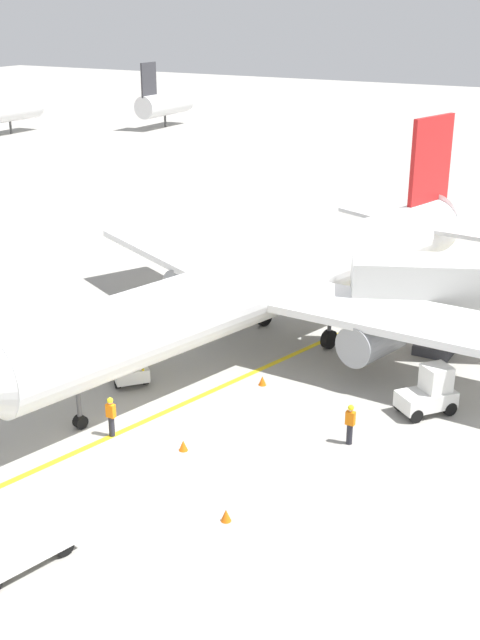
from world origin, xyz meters
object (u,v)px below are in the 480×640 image
at_px(belt_loader_aft_hold, 124,358).
at_px(safety_cone_nose_left, 226,515).
at_px(baggage_tug_near_wing, 430,393).
at_px(pushback_tug, 7,538).
at_px(safety_cone_wingtip_left, 262,381).
at_px(safety_cone_nose_right, 183,445).
at_px(airliner, 278,280).
at_px(ground_crew_wing_walker, 111,416).
at_px(ground_crew_marshaller, 350,423).

xyz_separation_m(belt_loader_aft_hold, safety_cone_nose_left, (10.01, -7.69, -0.56)).
height_order(baggage_tug_near_wing, safety_cone_nose_left, baggage_tug_near_wing).
bearing_deg(belt_loader_aft_hold, pushback_tug, -67.55).
xyz_separation_m(belt_loader_aft_hold, safety_cone_wingtip_left, (6.22, 2.03, -0.56)).
xyz_separation_m(safety_cone_nose_left, safety_cone_nose_right, (-3.76, 3.14, 0.00)).
distance_m(airliner, safety_cone_wingtip_left, 5.75).
distance_m(pushback_tug, ground_crew_wing_walker, 8.22).
xyz_separation_m(ground_crew_marshaller, safety_cone_wingtip_left, (-5.43, 2.94, -0.69)).
bearing_deg(safety_cone_nose_left, ground_crew_wing_walker, 158.68).
xyz_separation_m(belt_loader_aft_hold, ground_crew_wing_walker, (3.15, -5.01, 0.13)).
distance_m(belt_loader_aft_hold, ground_crew_marshaller, 11.68).
bearing_deg(pushback_tug, ground_crew_wing_walker, 105.46).
bearing_deg(safety_cone_nose_right, ground_crew_marshaller, 34.05).
height_order(ground_crew_marshaller, ground_crew_wing_walker, same).
height_order(belt_loader_aft_hold, ground_crew_marshaller, belt_loader_aft_hold).
bearing_deg(safety_cone_nose_left, ground_crew_marshaller, 76.46).
xyz_separation_m(baggage_tug_near_wing, belt_loader_aft_hold, (-13.55, -3.18, -0.15)).
distance_m(airliner, baggage_tug_near_wing, 9.85).
distance_m(pushback_tug, baggage_tug_near_wing, 18.08).
distance_m(ground_crew_marshaller, safety_cone_wingtip_left, 6.21).
xyz_separation_m(baggage_tug_near_wing, ground_crew_wing_walker, (-10.40, -8.19, -0.02)).
relative_size(ground_crew_wing_walker, safety_cone_wingtip_left, 3.86).
xyz_separation_m(airliner, ground_crew_wing_walker, (-1.48, -11.55, -2.51)).
bearing_deg(airliner, safety_cone_nose_left, -69.27).
bearing_deg(belt_loader_aft_hold, ground_crew_wing_walker, -57.83).
bearing_deg(safety_cone_wingtip_left, pushback_tug, -93.34).
height_order(airliner, pushback_tug, airliner).
bearing_deg(ground_crew_wing_walker, ground_crew_marshaller, 25.79).
relative_size(ground_crew_marshaller, safety_cone_nose_right, 3.86).
distance_m(belt_loader_aft_hold, safety_cone_nose_left, 12.64).
bearing_deg(ground_crew_marshaller, safety_cone_nose_right, -145.95).
bearing_deg(baggage_tug_near_wing, safety_cone_nose_right, -133.34).
xyz_separation_m(airliner, ground_crew_marshaller, (7.02, -7.45, -2.51)).
relative_size(belt_loader_aft_hold, safety_cone_nose_left, 10.45).
height_order(baggage_tug_near_wing, safety_cone_wingtip_left, baggage_tug_near_wing).
bearing_deg(ground_crew_wing_walker, airliner, 82.72).
distance_m(pushback_tug, belt_loader_aft_hold, 13.99).
distance_m(airliner, safety_cone_nose_right, 11.66).
relative_size(baggage_tug_near_wing, ground_crew_wing_walker, 1.58).
height_order(pushback_tug, safety_cone_nose_left, pushback_tug).
xyz_separation_m(baggage_tug_near_wing, safety_cone_nose_left, (-3.54, -10.87, -0.71)).
height_order(baggage_tug_near_wing, ground_crew_marshaller, baggage_tug_near_wing).
xyz_separation_m(pushback_tug, safety_cone_wingtip_left, (0.87, 14.96, -0.77)).
distance_m(baggage_tug_near_wing, belt_loader_aft_hold, 13.92).
distance_m(pushback_tug, safety_cone_nose_right, 8.46).
xyz_separation_m(safety_cone_nose_left, safety_cone_wingtip_left, (-3.80, 9.72, 0.00)).
xyz_separation_m(ground_crew_marshaller, safety_cone_nose_left, (-1.63, -6.78, -0.69)).
distance_m(baggage_tug_near_wing, safety_cone_wingtip_left, 7.46).
distance_m(belt_loader_aft_hold, safety_cone_wingtip_left, 6.56).
relative_size(airliner, safety_cone_nose_right, 79.28).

